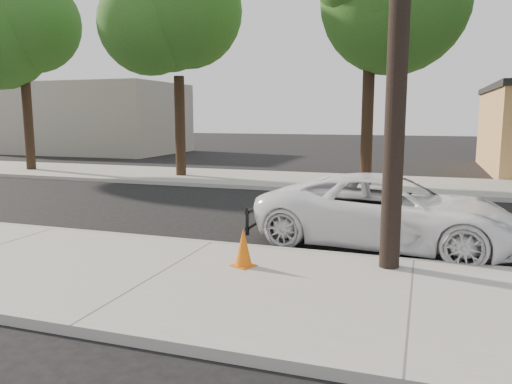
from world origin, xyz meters
TOP-DOWN VIEW (x-y plane):
  - ground at (0.00, 0.00)m, footprint 120.00×120.00m
  - near_sidewalk at (0.00, -4.30)m, footprint 90.00×4.40m
  - far_sidewalk at (0.00, 8.50)m, footprint 90.00×5.00m
  - curb_near at (0.00, -2.10)m, footprint 90.00×0.12m
  - building_far at (-20.00, 20.00)m, footprint 14.00×8.00m
  - tree_a at (-13.80, 7.85)m, footprint 4.65×4.50m
  - tree_b at (-5.81, 8.06)m, footprint 4.34×4.20m
  - police_cruiser at (3.43, -0.71)m, footprint 5.70×3.12m
  - traffic_cone at (1.20, -3.47)m, footprint 0.46×0.46m

SIDE VIEW (x-z plane):
  - ground at x=0.00m, z-range 0.00..0.00m
  - near_sidewalk at x=0.00m, z-range 0.00..0.15m
  - far_sidewalk at x=0.00m, z-range 0.00..0.15m
  - curb_near at x=0.00m, z-range -0.01..0.15m
  - traffic_cone at x=1.20m, z-range 0.14..0.81m
  - police_cruiser at x=3.43m, z-range 0.00..1.51m
  - building_far at x=-20.00m, z-range 0.00..5.00m
  - tree_b at x=-5.81m, z-range 1.93..10.38m
  - tree_a at x=-13.80m, z-range 2.03..11.03m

